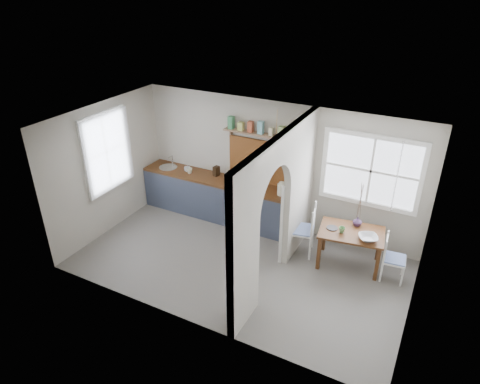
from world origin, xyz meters
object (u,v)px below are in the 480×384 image
at_px(dining_table, 350,248).
at_px(kettle, 282,189).
at_px(vase, 357,221).
at_px(chair_right, 394,259).
at_px(chair_left, 301,229).

height_order(dining_table, kettle, kettle).
relative_size(dining_table, vase, 6.60).
bearing_deg(chair_right, dining_table, 80.24).
height_order(chair_right, kettle, kettle).
xyz_separation_m(chair_left, kettle, (-0.57, 0.38, 0.53)).
relative_size(dining_table, chair_right, 1.34).
distance_m(dining_table, chair_right, 0.77).
distance_m(dining_table, vase, 0.49).
distance_m(kettle, vase, 1.53).
height_order(dining_table, vase, vase).
bearing_deg(kettle, vase, -6.83).
relative_size(chair_left, kettle, 3.80).
distance_m(chair_right, kettle, 2.36).
height_order(chair_left, kettle, kettle).
height_order(dining_table, chair_left, chair_left).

